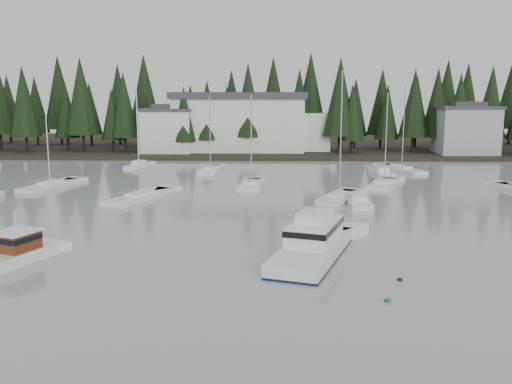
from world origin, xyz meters
TOP-DOWN VIEW (x-y plane):
  - ground at (0.00, 0.00)m, footprint 260.00×260.00m
  - far_shore_land at (0.00, 97.00)m, footprint 240.00×54.00m
  - conifer_treeline at (0.00, 86.00)m, footprint 200.00×22.00m
  - house_west at (-18.00, 79.00)m, footprint 9.54×7.42m
  - house_east_a at (36.00, 78.00)m, footprint 10.60×8.48m
  - harbor_inn at (-2.96, 82.34)m, footprint 29.50×11.50m
  - lobster_boat_brown at (-17.46, 11.80)m, footprint 6.21×8.94m
  - cabin_cruiser_center at (4.06, 14.44)m, footprint 7.16×12.34m
  - sailboat_0 at (-1.42, 44.17)m, footprint 3.30×8.31m
  - sailboat_2 at (20.45, 58.95)m, footprint 5.80×9.87m
  - sailboat_3 at (-26.24, 43.29)m, footprint 5.19×9.90m
  - sailboat_4 at (8.54, 36.34)m, footprint 6.05×8.73m
  - sailboat_6 at (15.25, 45.46)m, footprint 5.60×8.57m
  - sailboat_8 at (-7.85, 57.41)m, footprint 3.30×8.91m
  - sailboat_10 at (-13.46, 36.15)m, footprint 6.41×10.66m
  - runabout_1 at (10.20, 33.27)m, footprint 2.33×5.67m
  - runabout_3 at (-19.54, 62.08)m, footprint 3.57×6.79m
  - runabout_4 at (16.89, 55.49)m, footprint 2.63×6.90m
  - mooring_buoy_green at (7.68, 5.69)m, footprint 0.41×0.41m
  - mooring_buoy_dark at (9.21, 9.41)m, footprint 0.37×0.37m

SIDE VIEW (x-z plane):
  - ground at x=0.00m, z-range 0.00..0.00m
  - far_shore_land at x=0.00m, z-range -0.50..0.50m
  - conifer_treeline at x=0.00m, z-range -10.00..10.00m
  - mooring_buoy_green at x=7.68m, z-range -0.21..0.21m
  - mooring_buoy_dark at x=9.21m, z-range -0.19..0.19m
  - sailboat_10 at x=-13.46m, z-range -6.30..6.42m
  - sailboat_8 at x=-7.85m, z-range -5.77..5.90m
  - sailboat_0 at x=-1.42m, z-range -5.84..5.97m
  - sailboat_6 at x=15.25m, z-range -5.96..6.09m
  - sailboat_3 at x=-26.24m, z-range -6.26..6.39m
  - sailboat_2 at x=20.45m, z-range -6.50..6.65m
  - sailboat_4 at x=8.54m, z-range -7.15..7.32m
  - runabout_1 at x=10.20m, z-range -0.58..0.84m
  - runabout_3 at x=-19.54m, z-range -0.58..0.84m
  - runabout_4 at x=16.89m, z-range -0.58..0.84m
  - lobster_boat_brown at x=-17.46m, z-range -1.62..2.58m
  - cabin_cruiser_center at x=4.06m, z-range -1.77..3.29m
  - house_west at x=-18.00m, z-range 0.28..9.03m
  - house_east_a at x=36.00m, z-range 0.28..9.53m
  - harbor_inn at x=-2.96m, z-range 0.33..11.23m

